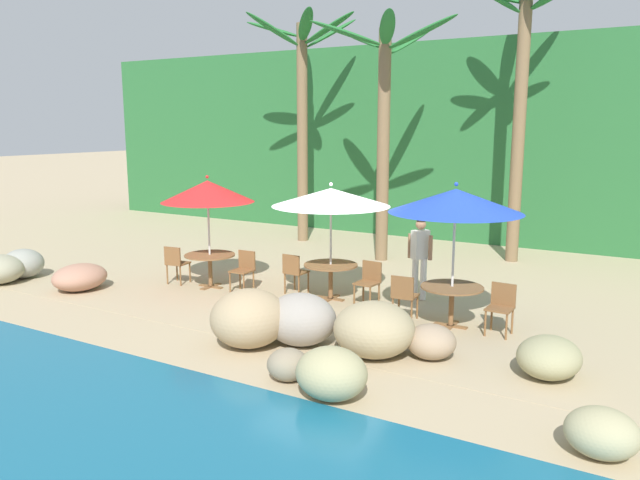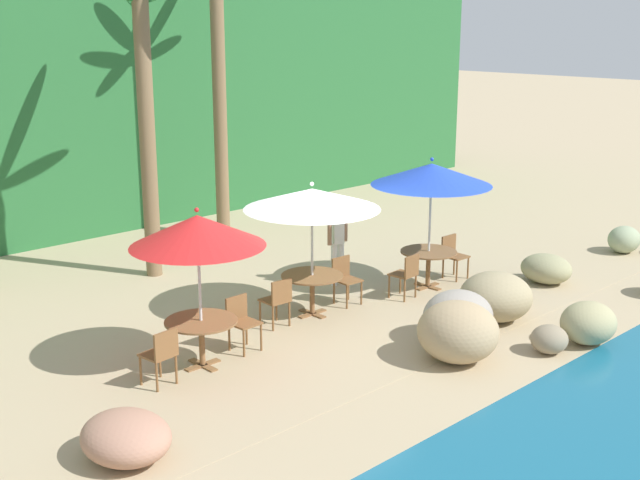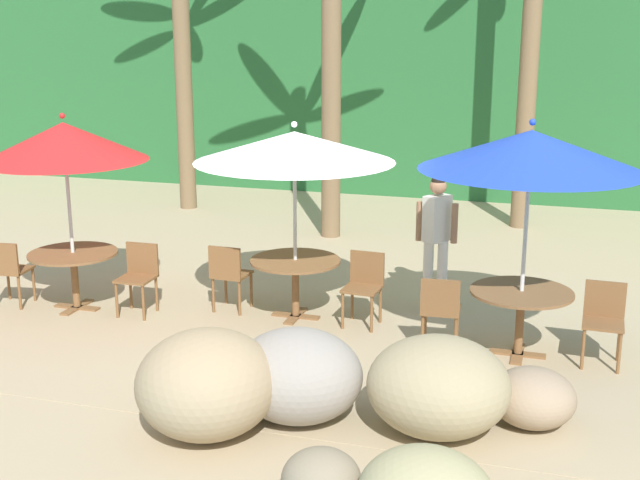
{
  "view_description": "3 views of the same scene",
  "coord_description": "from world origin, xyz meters",
  "px_view_note": "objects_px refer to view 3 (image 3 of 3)",
  "views": [
    {
      "loc": [
        5.93,
        -10.45,
        3.55
      ],
      "look_at": [
        -0.36,
        0.32,
        1.21
      ],
      "focal_mm": 34.86,
      "sensor_mm": 36.0,
      "label": 1
    },
    {
      "loc": [
        -9.68,
        -9.85,
        5.11
      ],
      "look_at": [
        -0.05,
        0.14,
        1.4
      ],
      "focal_mm": 46.6,
      "sensor_mm": 36.0,
      "label": 2
    },
    {
      "loc": [
        2.97,
        -8.87,
        3.53
      ],
      "look_at": [
        0.33,
        -0.09,
        1.11
      ],
      "focal_mm": 46.71,
      "sensor_mm": 36.0,
      "label": 3
    }
  ],
  "objects_px": {
    "chair_red_seaward": "(139,273)",
    "umbrella_white": "(294,147)",
    "dining_table_red": "(74,262)",
    "chair_white_inland": "(229,273)",
    "waiter_in_white": "(437,231)",
    "chair_blue_inland": "(440,308)",
    "umbrella_blue": "(531,150)",
    "dining_table_white": "(295,269)",
    "chair_blue_seaward": "(604,317)",
    "chair_red_inland": "(8,268)",
    "dining_table_blue": "(521,302)",
    "umbrella_red": "(64,142)",
    "chair_white_seaward": "(364,283)"
  },
  "relations": [
    {
      "from": "chair_white_seaward",
      "to": "chair_blue_seaward",
      "type": "distance_m",
      "value": 2.73
    },
    {
      "from": "chair_blue_inland",
      "to": "dining_table_white",
      "type": "bearing_deg",
      "value": 161.94
    },
    {
      "from": "chair_red_inland",
      "to": "dining_table_blue",
      "type": "xyz_separation_m",
      "value": [
        6.3,
        0.24,
        0.1
      ]
    },
    {
      "from": "chair_red_inland",
      "to": "chair_blue_inland",
      "type": "height_order",
      "value": "same"
    },
    {
      "from": "umbrella_red",
      "to": "chair_red_seaward",
      "type": "bearing_deg",
      "value": 7.4
    },
    {
      "from": "umbrella_blue",
      "to": "chair_blue_seaward",
      "type": "relative_size",
      "value": 2.96
    },
    {
      "from": "umbrella_white",
      "to": "chair_white_seaward",
      "type": "distance_m",
      "value": 1.81
    },
    {
      "from": "chair_red_seaward",
      "to": "umbrella_white",
      "type": "height_order",
      "value": "umbrella_white"
    },
    {
      "from": "dining_table_blue",
      "to": "umbrella_red",
      "type": "bearing_deg",
      "value": -179.5
    },
    {
      "from": "dining_table_red",
      "to": "umbrella_white",
      "type": "relative_size",
      "value": 0.46
    },
    {
      "from": "umbrella_red",
      "to": "dining_table_red",
      "type": "xyz_separation_m",
      "value": [
        -0.0,
        -0.0,
        -1.51
      ]
    },
    {
      "from": "umbrella_white",
      "to": "chair_white_inland",
      "type": "xyz_separation_m",
      "value": [
        -0.85,
        -0.05,
        -1.6
      ]
    },
    {
      "from": "umbrella_red",
      "to": "dining_table_red",
      "type": "distance_m",
      "value": 1.51
    },
    {
      "from": "chair_red_seaward",
      "to": "umbrella_blue",
      "type": "xyz_separation_m",
      "value": [
        4.61,
        -0.06,
        1.74
      ]
    },
    {
      "from": "umbrella_red",
      "to": "chair_red_seaward",
      "type": "distance_m",
      "value": 1.82
    },
    {
      "from": "umbrella_blue",
      "to": "dining_table_red",
      "type": "bearing_deg",
      "value": -179.5
    },
    {
      "from": "dining_table_red",
      "to": "chair_blue_inland",
      "type": "xyz_separation_m",
      "value": [
        4.62,
        -0.11,
        -0.1
      ]
    },
    {
      "from": "umbrella_red",
      "to": "umbrella_blue",
      "type": "relative_size",
      "value": 0.96
    },
    {
      "from": "chair_red_inland",
      "to": "chair_blue_inland",
      "type": "relative_size",
      "value": 1.0
    },
    {
      "from": "dining_table_white",
      "to": "chair_white_seaward",
      "type": "xyz_separation_m",
      "value": [
        0.85,
        0.03,
        -0.1
      ]
    },
    {
      "from": "chair_red_seaward",
      "to": "chair_white_seaward",
      "type": "distance_m",
      "value": 2.8
    },
    {
      "from": "chair_white_inland",
      "to": "dining_table_blue",
      "type": "xyz_separation_m",
      "value": [
        3.55,
        -0.39,
        0.1
      ]
    },
    {
      "from": "chair_blue_inland",
      "to": "waiter_in_white",
      "type": "xyz_separation_m",
      "value": [
        -0.3,
        1.53,
        0.47
      ]
    },
    {
      "from": "dining_table_red",
      "to": "waiter_in_white",
      "type": "bearing_deg",
      "value": 18.14
    },
    {
      "from": "umbrella_white",
      "to": "dining_table_blue",
      "type": "height_order",
      "value": "umbrella_white"
    },
    {
      "from": "dining_table_red",
      "to": "umbrella_white",
      "type": "bearing_deg",
      "value": 10.14
    },
    {
      "from": "dining_table_blue",
      "to": "chair_blue_seaward",
      "type": "bearing_deg",
      "value": 4.16
    },
    {
      "from": "dining_table_blue",
      "to": "chair_blue_seaward",
      "type": "distance_m",
      "value": 0.86
    },
    {
      "from": "chair_red_inland",
      "to": "waiter_in_white",
      "type": "xyz_separation_m",
      "value": [
        5.16,
        1.6,
        0.47
      ]
    },
    {
      "from": "chair_white_inland",
      "to": "chair_blue_seaward",
      "type": "xyz_separation_m",
      "value": [
        4.41,
        -0.33,
        0.0
      ]
    },
    {
      "from": "chair_white_inland",
      "to": "umbrella_blue",
      "type": "xyz_separation_m",
      "value": [
        3.55,
        -0.39,
        1.74
      ]
    },
    {
      "from": "dining_table_red",
      "to": "dining_table_blue",
      "type": "distance_m",
      "value": 5.46
    },
    {
      "from": "chair_red_seaward",
      "to": "chair_white_inland",
      "type": "relative_size",
      "value": 1.0
    },
    {
      "from": "umbrella_white",
      "to": "chair_blue_inland",
      "type": "xyz_separation_m",
      "value": [
        1.86,
        -0.61,
        -1.6
      ]
    },
    {
      "from": "waiter_in_white",
      "to": "chair_blue_inland",
      "type": "bearing_deg",
      "value": -78.85
    },
    {
      "from": "dining_table_white",
      "to": "chair_blue_seaward",
      "type": "height_order",
      "value": "chair_blue_seaward"
    },
    {
      "from": "umbrella_red",
      "to": "dining_table_white",
      "type": "distance_m",
      "value": 3.19
    },
    {
      "from": "umbrella_white",
      "to": "waiter_in_white",
      "type": "distance_m",
      "value": 2.13
    },
    {
      "from": "dining_table_white",
      "to": "chair_blue_inland",
      "type": "xyz_separation_m",
      "value": [
        1.86,
        -0.61,
        -0.1
      ]
    },
    {
      "from": "chair_red_seaward",
      "to": "chair_white_seaward",
      "type": "height_order",
      "value": "same"
    },
    {
      "from": "chair_blue_seaward",
      "to": "dining_table_red",
      "type": "bearing_deg",
      "value": -179.0
    },
    {
      "from": "dining_table_red",
      "to": "umbrella_blue",
      "type": "relative_size",
      "value": 0.43
    },
    {
      "from": "waiter_in_white",
      "to": "umbrella_red",
      "type": "bearing_deg",
      "value": -161.86
    },
    {
      "from": "chair_white_inland",
      "to": "dining_table_red",
      "type": "bearing_deg",
      "value": -166.99
    },
    {
      "from": "chair_white_inland",
      "to": "waiter_in_white",
      "type": "xyz_separation_m",
      "value": [
        2.41,
        0.98,
        0.47
      ]
    },
    {
      "from": "chair_red_inland",
      "to": "chair_white_inland",
      "type": "distance_m",
      "value": 2.81
    },
    {
      "from": "chair_red_inland",
      "to": "chair_white_seaward",
      "type": "distance_m",
      "value": 4.51
    },
    {
      "from": "chair_red_inland",
      "to": "chair_blue_inland",
      "type": "distance_m",
      "value": 5.46
    },
    {
      "from": "chair_white_seaward",
      "to": "chair_blue_seaward",
      "type": "relative_size",
      "value": 1.0
    },
    {
      "from": "waiter_in_white",
      "to": "umbrella_blue",
      "type": "bearing_deg",
      "value": -50.17
    }
  ]
}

